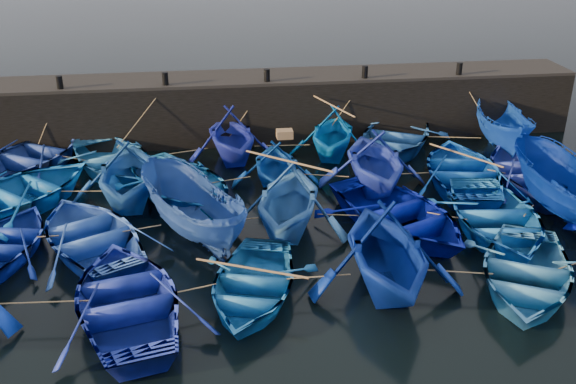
{
  "coord_description": "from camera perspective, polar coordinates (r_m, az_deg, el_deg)",
  "views": [
    {
      "loc": [
        -2.46,
        -15.38,
        9.5
      ],
      "look_at": [
        0.0,
        3.2,
        0.7
      ],
      "focal_mm": 40.0,
      "sensor_mm": 36.0,
      "label": 1
    }
  ],
  "objects": [
    {
      "name": "boat_24",
      "position": [
        17.91,
        20.38,
        -6.76
      ],
      "size": [
        5.33,
        5.94,
        1.01
      ],
      "primitive_type": "imported",
      "rotation": [
        0.0,
        0.0,
        -0.47
      ],
      "color": "#3177B8",
      "rests_on": "ground"
    },
    {
      "name": "boat_0",
      "position": [
        25.81,
        -21.87,
        2.98
      ],
      "size": [
        5.94,
        6.47,
        1.1
      ],
      "primitive_type": "imported",
      "rotation": [
        0.0,
        0.0,
        2.61
      ],
      "color": "navy",
      "rests_on": "ground"
    },
    {
      "name": "boat_13",
      "position": [
        20.01,
        -23.87,
        -4.11
      ],
      "size": [
        3.88,
        4.81,
        0.89
      ],
      "primitive_type": "imported",
      "rotation": [
        0.0,
        0.0,
        2.93
      ],
      "color": "navy",
      "rests_on": "ground"
    },
    {
      "name": "bollard_0",
      "position": [
        26.43,
        -19.64,
        9.17
      ],
      "size": [
        0.24,
        0.24,
        0.5
      ],
      "primitive_type": "cylinder",
      "color": "black",
      "rests_on": "quay_top"
    },
    {
      "name": "boat_22",
      "position": [
        16.46,
        -3.24,
        -8.22
      ],
      "size": [
        4.21,
        5.07,
        0.91
      ],
      "primitive_type": "imported",
      "rotation": [
        0.0,
        0.0,
        -0.28
      ],
      "color": "#175EA0",
      "rests_on": "ground"
    },
    {
      "name": "mooring_ropes",
      "position": [
        22.34,
        -0.46,
        2.46
      ],
      "size": [
        18.39,
        11.66,
        2.1
      ],
      "color": "tan",
      "rests_on": "ground"
    },
    {
      "name": "boat_9",
      "position": [
        22.15,
        -1.07,
        2.46
      ],
      "size": [
        3.27,
        3.76,
        1.92
      ],
      "primitive_type": "imported",
      "rotation": [
        0.0,
        0.0,
        3.11
      ],
      "color": "#0B4398",
      "rests_on": "ground"
    },
    {
      "name": "boat_19",
      "position": [
        21.86,
        23.25,
        0.16
      ],
      "size": [
        2.32,
        5.39,
        2.04
      ],
      "primitive_type": "imported",
      "rotation": [
        0.0,
        0.0,
        3.21
      ],
      "color": "navy",
      "rests_on": "ground"
    },
    {
      "name": "boat_17",
      "position": [
        19.91,
        9.83,
        -1.91
      ],
      "size": [
        5.76,
        6.56,
        1.13
      ],
      "primitive_type": "imported",
      "rotation": [
        0.0,
        0.0,
        0.41
      ],
      "color": "#000C86",
      "rests_on": "ground"
    },
    {
      "name": "boat_11",
      "position": [
        23.49,
        15.32,
        1.84
      ],
      "size": [
        4.78,
        6.01,
        1.12
      ],
      "primitive_type": "imported",
      "rotation": [
        0.0,
        0.0,
        2.96
      ],
      "color": "#08419E",
      "rests_on": "ground"
    },
    {
      "name": "quay_wall",
      "position": [
        27.28,
        -2.03,
        7.53
      ],
      "size": [
        26.0,
        2.5,
        2.5
      ],
      "primitive_type": "cube",
      "color": "black",
      "rests_on": "ground"
    },
    {
      "name": "bollard_3",
      "position": [
        26.64,
        6.85,
        10.56
      ],
      "size": [
        0.24,
        0.24,
        0.5
      ],
      "primitive_type": "cylinder",
      "color": "black",
      "rests_on": "quay_top"
    },
    {
      "name": "boat_14",
      "position": [
        19.4,
        -17.12,
        -3.61
      ],
      "size": [
        5.57,
        6.19,
        1.06
      ],
      "primitive_type": "imported",
      "rotation": [
        0.0,
        0.0,
        3.62
      ],
      "color": "blue",
      "rests_on": "ground"
    },
    {
      "name": "boat_1",
      "position": [
        24.49,
        -15.25,
        2.77
      ],
      "size": [
        5.76,
        6.38,
        1.09
      ],
      "primitive_type": "imported",
      "rotation": [
        0.0,
        0.0,
        0.49
      ],
      "color": "#286DB2",
      "rests_on": "ground"
    },
    {
      "name": "boat_15",
      "position": [
        19.13,
        -8.64,
        -1.66
      ],
      "size": [
        4.03,
        5.28,
        1.93
      ],
      "primitive_type": "imported",
      "rotation": [
        0.0,
        0.0,
        3.64
      ],
      "color": "navy",
      "rests_on": "ground"
    },
    {
      "name": "boat_3",
      "position": [
        25.06,
        3.99,
        5.32
      ],
      "size": [
        4.36,
        4.72,
        2.06
      ],
      "primitive_type": "imported",
      "rotation": [
        0.0,
        0.0,
        -0.3
      ],
      "color": "blue",
      "rests_on": "ground"
    },
    {
      "name": "wooden_crate",
      "position": [
        21.78,
        -0.3,
        5.18
      ],
      "size": [
        0.55,
        0.41,
        0.28
      ],
      "primitive_type": "cube",
      "color": "brown",
      "rests_on": "boat_9"
    },
    {
      "name": "bollard_4",
      "position": [
        27.88,
        14.99,
        10.55
      ],
      "size": [
        0.24,
        0.24,
        0.5
      ],
      "primitive_type": "cylinder",
      "color": "black",
      "rests_on": "quay_top"
    },
    {
      "name": "bollard_1",
      "position": [
        25.89,
        -10.86,
        9.87
      ],
      "size": [
        0.24,
        0.24,
        0.5
      ],
      "primitive_type": "cylinder",
      "color": "black",
      "rests_on": "quay_top"
    },
    {
      "name": "quay_top",
      "position": [
        26.91,
        -2.08,
        10.18
      ],
      "size": [
        26.0,
        2.5,
        0.12
      ],
      "primitive_type": "cube",
      "color": "black",
      "rests_on": "quay_wall"
    },
    {
      "name": "boat_8",
      "position": [
        21.87,
        -9.46,
        0.67
      ],
      "size": [
        6.1,
        6.64,
        1.12
      ],
      "primitive_type": "imported",
      "rotation": [
        0.0,
        0.0,
        0.54
      ],
      "color": "#1767B6",
      "rests_on": "ground"
    },
    {
      "name": "loose_oars",
      "position": [
        20.5,
        4.92,
        2.49
      ],
      "size": [
        10.25,
        11.44,
        1.48
      ],
      "color": "#99724C",
      "rests_on": "ground"
    },
    {
      "name": "boat_10",
      "position": [
        22.27,
        7.76,
        2.93
      ],
      "size": [
        3.91,
        4.51,
        2.34
      ],
      "primitive_type": "imported",
      "rotation": [
        0.0,
        0.0,
        3.12
      ],
      "color": "#2338BB",
      "rests_on": "ground"
    },
    {
      "name": "bollard_2",
      "position": [
        25.96,
        -1.89,
        10.34
      ],
      "size": [
        0.24,
        0.24,
        0.5
      ],
      "primitive_type": "cylinder",
      "color": "black",
      "rests_on": "quay_top"
    },
    {
      "name": "boat_12",
      "position": [
        24.15,
        20.68,
        1.64
      ],
      "size": [
        3.63,
        5.08,
        1.05
      ],
      "primitive_type": "imported",
      "rotation": [
        0.0,
        0.0,
        3.14
      ],
      "color": "#2C3CA6",
      "rests_on": "ground"
    },
    {
      "name": "ground",
      "position": [
        18.25,
        1.33,
        -6.23
      ],
      "size": [
        120.0,
        120.0,
        0.0
      ],
      "primitive_type": "plane",
      "color": "black",
      "rests_on": "ground"
    },
    {
      "name": "boat_2",
      "position": [
        24.73,
        -5.12,
        5.14
      ],
      "size": [
        4.05,
        4.54,
        2.16
      ],
      "primitive_type": "imported",
      "rotation": [
        0.0,
        0.0,
        0.13
      ],
      "color": "#1C28A2",
      "rests_on": "ground"
    },
    {
      "name": "boat_21",
      "position": [
        16.27,
        -14.06,
        -9.13
      ],
      "size": [
        4.81,
        5.92,
        1.08
      ],
      "primitive_type": "imported",
      "rotation": [
        0.0,
        0.0,
        3.37
      ],
      "color": "navy",
      "rests_on": "ground"
    },
    {
      "name": "boat_18",
      "position": [
        20.4,
        17.99,
        -2.19
      ],
      "size": [
        4.35,
        5.7,
        1.11
      ],
      "primitive_type": "imported",
      "rotation": [
        0.0,
        0.0,
        -0.1
      ],
      "color": "#135AB5",
      "rests_on": "ground"
    },
    {
      "name": "boat_7",
      "position": [
        21.6,
        -14.01,
        1.8
      ],
      "size": [
        3.98,
        4.61,
        2.42
      ],
      "primitive_type": "imported",
      "rotation": [
        0.0,
        0.0,
        3.14
      ],
      "color": "#1B4F91",
      "rests_on": "ground"
    },
    {
      "name": "boat_6",
      "position": [
        22.77,
        -22.82,
        -0.03
      ],
      "size": [
        6.62,
        6.68,
        1.14
      ],
      "primitive_type": "imported",
      "rotation": [
        0.0,
        0.0,
        2.39
      ],
      "color": "#0B529C",
      "rests_on": "ground"
    },
    {
      "name": "boat_23",
      "position": [
        16.6,
        8.71,
        -5.04
      ],
      "size": [
        4.08,
        4.72,
        2.46
      ],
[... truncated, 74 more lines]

